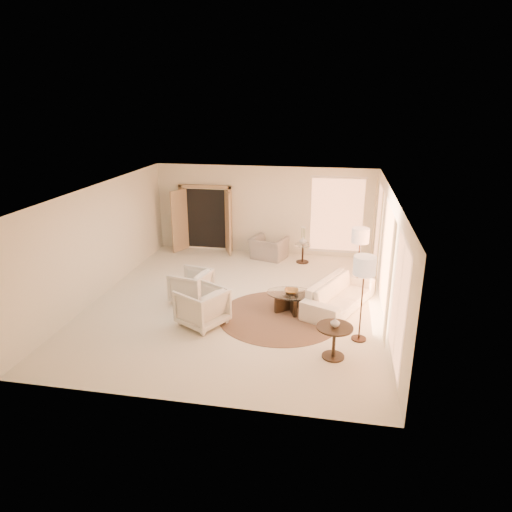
% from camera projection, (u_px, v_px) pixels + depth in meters
% --- Properties ---
extents(room, '(7.04, 8.04, 2.83)m').
position_uv_depth(room, '(236.00, 249.00, 10.81)').
color(room, '#F1E7CC').
rests_on(room, ground).
extents(windows_right, '(0.10, 6.40, 2.40)m').
position_uv_depth(windows_right, '(386.00, 258.00, 10.34)').
color(windows_right, '#FF9F66').
rests_on(windows_right, room).
extents(window_back_corner, '(1.70, 0.10, 2.40)m').
position_uv_depth(window_back_corner, '(337.00, 215.00, 14.11)').
color(window_back_corner, '#FF9F66').
rests_on(window_back_corner, room).
extents(curtains_right, '(0.06, 5.20, 2.60)m').
position_uv_depth(curtains_right, '(380.00, 248.00, 11.20)').
color(curtains_right, beige).
rests_on(curtains_right, room).
extents(french_doors, '(1.95, 0.66, 2.16)m').
position_uv_depth(french_doors, '(205.00, 219.00, 14.79)').
color(french_doors, tan).
rests_on(french_doors, room).
extents(area_rug, '(3.58, 3.58, 0.01)m').
position_uv_depth(area_rug, '(280.00, 316.00, 10.53)').
color(area_rug, '#3E261A').
rests_on(area_rug, room).
extents(sofa, '(1.78, 2.48, 0.68)m').
position_uv_depth(sofa, '(339.00, 295.00, 10.87)').
color(sofa, silver).
rests_on(sofa, room).
extents(armchair_left, '(0.97, 1.01, 0.88)m').
position_uv_depth(armchair_left, '(191.00, 284.00, 11.21)').
color(armchair_left, silver).
rests_on(armchair_left, room).
extents(armchair_right, '(1.20, 1.22, 0.94)m').
position_uv_depth(armchair_right, '(202.00, 305.00, 10.01)').
color(armchair_right, silver).
rests_on(armchair_right, room).
extents(accent_chair, '(1.19, 0.95, 0.91)m').
position_uv_depth(accent_chair, '(269.00, 245.00, 14.24)').
color(accent_chair, gray).
rests_on(accent_chair, room).
extents(coffee_table, '(1.46, 1.46, 0.43)m').
position_uv_depth(coffee_table, '(291.00, 299.00, 10.79)').
color(coffee_table, black).
rests_on(coffee_table, room).
extents(end_table, '(0.70, 0.70, 0.66)m').
position_uv_depth(end_table, '(334.00, 336.00, 8.72)').
color(end_table, black).
rests_on(end_table, room).
extents(side_table, '(0.50, 0.50, 0.58)m').
position_uv_depth(side_table, '(303.00, 251.00, 13.91)').
color(side_table, black).
rests_on(side_table, room).
extents(floor_lamp_near, '(0.43, 0.43, 1.78)m').
position_uv_depth(floor_lamp_near, '(360.00, 239.00, 11.19)').
color(floor_lamp_near, black).
rests_on(floor_lamp_near, room).
extents(floor_lamp_far, '(0.44, 0.44, 1.84)m').
position_uv_depth(floor_lamp_far, '(364.00, 270.00, 9.02)').
color(floor_lamp_far, black).
rests_on(floor_lamp_far, room).
extents(bowl, '(0.36, 0.36, 0.08)m').
position_uv_depth(bowl, '(291.00, 291.00, 10.72)').
color(bowl, brown).
rests_on(bowl, coffee_table).
extents(end_vase, '(0.22, 0.22, 0.19)m').
position_uv_depth(end_vase, '(335.00, 322.00, 8.63)').
color(end_vase, silver).
rests_on(end_vase, end_table).
extents(side_vase, '(0.29, 0.29, 0.24)m').
position_uv_depth(side_vase, '(303.00, 241.00, 13.80)').
color(side_vase, silver).
rests_on(side_vase, side_table).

